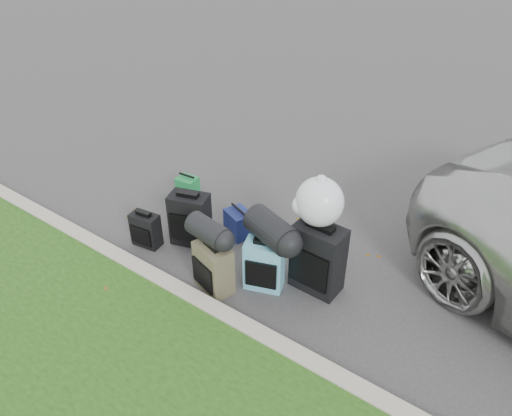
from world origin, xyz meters
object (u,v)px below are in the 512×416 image
Objects in this scene: suitcase_large_black_left at (190,219)px; tote_navy at (239,223)px; suitcase_small_black at (146,230)px; suitcase_olive at (214,268)px; tote_green at (188,187)px; suitcase_teal at (264,265)px; suitcase_large_black_right at (318,258)px.

tote_navy is (0.39, 0.44, -0.16)m from suitcase_large_black_left.
suitcase_small_black is at bearing -156.57° from suitcase_large_black_left.
suitcase_small_black is at bearing -114.05° from tote_navy.
tote_green is (-1.46, 1.20, -0.13)m from suitcase_olive.
tote_green is (-1.87, 0.85, -0.14)m from suitcase_teal.
suitcase_teal is (1.17, -0.13, -0.04)m from suitcase_large_black_left.
tote_green is at bearing -173.65° from tote_navy.
suitcase_large_black_right is (2.03, 0.54, 0.18)m from suitcase_small_black.
suitcase_olive is (0.76, -0.48, -0.04)m from suitcase_large_black_left.
suitcase_large_black_left is 0.89m from suitcase_olive.
tote_navy is (1.09, -0.28, 0.02)m from tote_green.
suitcase_small_black is 1.58m from suitcase_teal.
suitcase_large_black_right reaches higher than suitcase_small_black.
suitcase_small_black is 0.65× the size of suitcase_large_black_left.
suitcase_large_black_right is 2.31× the size of tote_navy.
suitcase_small_black is 0.54× the size of suitcase_large_black_right.
tote_green is at bearing 116.17° from suitcase_large_black_left.
suitcase_large_black_right is 1.29m from tote_navy.
suitcase_large_black_right is at bearing 6.49° from suitcase_small_black.
suitcase_olive is 1.89m from tote_green.
tote_navy is at bearing -18.62° from tote_green.
suitcase_large_black_right is at bearing -11.84° from suitcase_large_black_left.
suitcase_small_black is 0.55m from suitcase_large_black_left.
suitcase_small_black is 2.11m from suitcase_large_black_right.
tote_green is (-0.31, 1.07, -0.06)m from suitcase_small_black.
suitcase_olive is at bearing -50.60° from suitcase_large_black_left.
suitcase_teal reaches higher than tote_green.
tote_green is (-0.70, 0.72, -0.18)m from suitcase_large_black_left.
suitcase_teal is 0.74× the size of suitcase_large_black_right.
suitcase_teal is at bearing -24.79° from suitcase_large_black_left.
suitcase_olive is at bearing -43.64° from tote_green.
suitcase_large_black_right is at bearing 9.07° from tote_navy.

